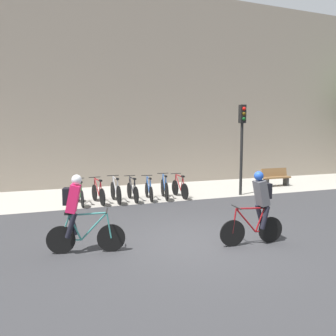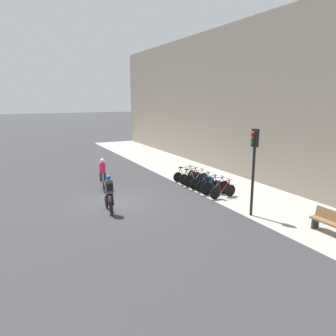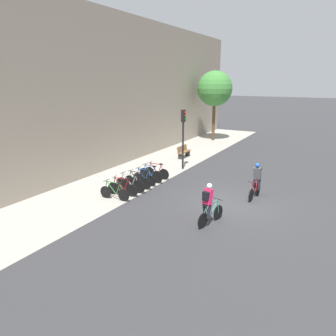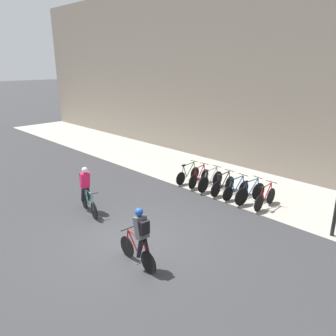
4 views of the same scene
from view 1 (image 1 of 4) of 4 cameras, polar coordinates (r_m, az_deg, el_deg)
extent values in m
plane|color=#333335|center=(8.29, 5.08, -12.52)|extent=(200.00, 200.00, 0.00)
cube|color=#A39E93|center=(14.50, -6.37, -4.39)|extent=(44.00, 4.50, 0.01)
cube|color=gray|center=(16.89, -8.70, 13.69)|extent=(44.00, 0.60, 9.76)
cylinder|color=black|center=(7.57, -9.87, -11.92)|extent=(0.62, 0.18, 0.63)
cylinder|color=black|center=(7.71, -18.16, -11.83)|extent=(0.62, 0.18, 0.63)
cylinder|color=teal|center=(7.52, -12.77, -9.87)|extent=(0.59, 0.17, 0.62)
cylinder|color=teal|center=(7.57, -15.84, -9.96)|extent=(0.28, 0.10, 0.58)
cylinder|color=teal|center=(7.46, -13.74, -7.78)|extent=(0.80, 0.22, 0.07)
cylinder|color=teal|center=(7.67, -16.52, -11.92)|extent=(0.43, 0.13, 0.05)
cylinder|color=teal|center=(7.61, -17.49, -9.87)|extent=(0.23, 0.08, 0.56)
cylinder|color=teal|center=(7.49, -10.24, -9.81)|extent=(0.13, 0.06, 0.59)
cylinder|color=black|center=(7.41, -10.63, -7.36)|extent=(0.13, 0.45, 0.03)
cube|color=black|center=(7.51, -16.83, -7.57)|extent=(0.21, 0.12, 0.06)
cube|color=#EA1E56|center=(7.43, -16.14, -5.10)|extent=(0.38, 0.38, 0.63)
sphere|color=silver|center=(7.35, -15.62, -1.97)|extent=(0.26, 0.26, 0.22)
cylinder|color=black|center=(7.46, -16.53, -9.61)|extent=(0.29, 0.17, 0.56)
cylinder|color=black|center=(7.67, -16.26, -9.16)|extent=(0.26, 0.16, 0.56)
cube|color=black|center=(7.44, -17.22, -4.73)|extent=(0.19, 0.28, 0.36)
cylinder|color=black|center=(7.93, 11.17, -11.09)|extent=(0.63, 0.08, 0.63)
cylinder|color=black|center=(8.43, 17.41, -10.23)|extent=(0.63, 0.08, 0.63)
cylinder|color=maroon|center=(8.01, 13.43, -8.87)|extent=(0.56, 0.08, 0.62)
cylinder|color=maroon|center=(8.20, 15.73, -8.69)|extent=(0.26, 0.06, 0.58)
cylinder|color=maroon|center=(8.00, 14.18, -6.83)|extent=(0.75, 0.10, 0.07)
cylinder|color=maroon|center=(8.32, 16.22, -10.45)|extent=(0.41, 0.06, 0.05)
cylinder|color=maroon|center=(8.31, 16.94, -8.48)|extent=(0.21, 0.05, 0.56)
cylinder|color=maroon|center=(7.87, 11.48, -9.04)|extent=(0.12, 0.04, 0.58)
cylinder|color=black|center=(7.81, 11.80, -6.67)|extent=(0.06, 0.46, 0.03)
cube|color=black|center=(8.18, 16.47, -6.42)|extent=(0.21, 0.09, 0.06)
cube|color=#4C4C51|center=(8.07, 15.94, -4.19)|extent=(0.34, 0.34, 0.63)
sphere|color=#1E47AD|center=(7.96, 15.53, -1.33)|extent=(0.24, 0.24, 0.22)
cylinder|color=black|center=(8.30, 15.71, -7.95)|extent=(0.28, 0.13, 0.56)
cylinder|color=black|center=(8.12, 16.53, -8.29)|extent=(0.25, 0.13, 0.56)
cube|color=black|center=(8.13, 16.79, -3.78)|extent=(0.16, 0.27, 0.36)
cylinder|color=black|center=(13.08, -15.38, -4.39)|extent=(0.07, 0.61, 0.61)
cylinder|color=black|center=(12.07, -14.71, -5.25)|extent=(0.07, 0.61, 0.61)
cylinder|color=#2D6B33|center=(12.69, -15.20, -3.42)|extent=(0.07, 0.57, 0.62)
cylinder|color=#2D6B33|center=(12.31, -14.95, -3.77)|extent=(0.05, 0.27, 0.58)
cylinder|color=#2D6B33|center=(12.53, -15.16, -2.23)|extent=(0.08, 0.77, 0.07)
cylinder|color=#2D6B33|center=(12.27, -14.85, -5.11)|extent=(0.05, 0.42, 0.05)
cylinder|color=#2D6B33|center=(12.11, -14.81, -3.90)|extent=(0.04, 0.22, 0.56)
cylinder|color=#2D6B33|center=(12.99, -15.39, -3.17)|extent=(0.04, 0.12, 0.59)
cylinder|color=black|center=(12.90, -15.41, -1.75)|extent=(0.46, 0.05, 0.03)
cube|color=black|center=(12.15, -14.92, -2.36)|extent=(0.09, 0.20, 0.06)
cylinder|color=black|center=(13.13, -12.69, -4.22)|extent=(0.13, 0.64, 0.64)
cylinder|color=black|center=(12.16, -11.36, -5.01)|extent=(0.13, 0.64, 0.64)
cylinder|color=maroon|center=(12.75, -12.29, -3.23)|extent=(0.12, 0.56, 0.62)
cylinder|color=maroon|center=(12.39, -11.80, -3.55)|extent=(0.08, 0.26, 0.58)
cylinder|color=maroon|center=(12.60, -12.18, -2.03)|extent=(0.15, 0.75, 0.07)
cylinder|color=maroon|center=(12.36, -11.65, -4.88)|extent=(0.09, 0.41, 0.05)
cylinder|color=maroon|center=(12.20, -11.52, -3.66)|extent=(0.06, 0.22, 0.56)
cylinder|color=maroon|center=(13.04, -12.67, -2.99)|extent=(0.05, 0.12, 0.59)
cylinder|color=black|center=(12.95, -12.66, -1.58)|extent=(0.46, 0.10, 0.03)
cube|color=black|center=(12.24, -11.68, -2.14)|extent=(0.11, 0.21, 0.06)
cylinder|color=black|center=(13.25, -9.60, -3.92)|extent=(0.06, 0.71, 0.70)
cylinder|color=black|center=(12.25, -8.56, -4.73)|extent=(0.06, 0.71, 0.70)
cylinder|color=#99999E|center=(12.86, -9.28, -2.95)|extent=(0.06, 0.57, 0.62)
cylinder|color=#99999E|center=(12.49, -8.90, -3.28)|extent=(0.05, 0.27, 0.58)
cylinder|color=#99999E|center=(12.71, -9.19, -1.76)|extent=(0.06, 0.77, 0.07)
cylinder|color=#99999E|center=(12.45, -8.78, -4.59)|extent=(0.04, 0.42, 0.05)
cylinder|color=#99999E|center=(12.29, -8.68, -3.39)|extent=(0.04, 0.22, 0.56)
cylinder|color=#99999E|center=(13.16, -9.58, -2.70)|extent=(0.04, 0.12, 0.59)
cylinder|color=black|center=(13.07, -9.57, -1.30)|extent=(0.46, 0.04, 0.03)
cube|color=black|center=(12.33, -8.80, -1.88)|extent=(0.09, 0.20, 0.06)
cylinder|color=black|center=(13.38, -6.76, -3.92)|extent=(0.05, 0.64, 0.64)
cylinder|color=black|center=(12.41, -5.58, -4.70)|extent=(0.05, 0.64, 0.64)
cylinder|color=black|center=(13.00, -6.39, -2.95)|extent=(0.05, 0.56, 0.62)
cylinder|color=black|center=(12.64, -5.95, -3.27)|extent=(0.04, 0.26, 0.58)
cylinder|color=black|center=(12.85, -6.28, -1.78)|extent=(0.05, 0.76, 0.07)
cylinder|color=black|center=(12.60, -5.83, -4.57)|extent=(0.04, 0.41, 0.05)
cylinder|color=black|center=(12.44, -5.70, -3.38)|extent=(0.04, 0.22, 0.56)
cylinder|color=black|center=(13.29, -6.73, -2.72)|extent=(0.04, 0.12, 0.59)
cylinder|color=black|center=(13.20, -6.71, -1.33)|extent=(0.46, 0.04, 0.03)
cube|color=black|center=(12.48, -5.83, -1.89)|extent=(0.08, 0.20, 0.06)
cylinder|color=black|center=(13.54, -3.75, -3.85)|extent=(0.10, 0.60, 0.60)
cylinder|color=black|center=(12.59, -2.94, -4.61)|extent=(0.10, 0.60, 0.60)
cylinder|color=#1E478C|center=(13.17, -3.49, -2.88)|extent=(0.10, 0.54, 0.62)
cylinder|color=#1E478C|center=(12.82, -3.20, -3.20)|extent=(0.07, 0.26, 0.58)
cylinder|color=#1E478C|center=(13.02, -3.42, -1.73)|extent=(0.12, 0.73, 0.07)
cylinder|color=#1E478C|center=(12.78, -3.11, -4.48)|extent=(0.07, 0.39, 0.05)
cylinder|color=#1E478C|center=(12.63, -3.03, -3.31)|extent=(0.05, 0.21, 0.56)
cylinder|color=#1E478C|center=(13.45, -3.72, -2.66)|extent=(0.05, 0.12, 0.58)
cylinder|color=black|center=(13.37, -3.70, -1.29)|extent=(0.46, 0.08, 0.03)
cube|color=black|center=(12.67, -3.11, -1.84)|extent=(0.10, 0.21, 0.06)
cylinder|color=black|center=(13.73, -0.96, -3.45)|extent=(0.16, 0.71, 0.72)
cylinder|color=black|center=(12.79, -0.25, -4.17)|extent=(0.16, 0.71, 0.72)
cylinder|color=#1E478C|center=(13.37, -0.73, -2.49)|extent=(0.13, 0.54, 0.62)
cylinder|color=#1E478C|center=(13.02, -0.46, -2.79)|extent=(0.08, 0.26, 0.58)
cylinder|color=#1E478C|center=(13.22, -0.65, -1.35)|extent=(0.16, 0.72, 0.07)
cylinder|color=#1E478C|center=(12.98, -0.40, -4.05)|extent=(0.10, 0.39, 0.05)
cylinder|color=#1E478C|center=(12.82, -0.31, -2.89)|extent=(0.07, 0.21, 0.56)
cylinder|color=#1E478C|center=(13.65, -0.93, -2.27)|extent=(0.05, 0.12, 0.58)
cylinder|color=black|center=(13.57, -0.91, -0.92)|extent=(0.46, 0.11, 0.03)
cube|color=black|center=(12.86, -0.38, -1.44)|extent=(0.11, 0.21, 0.06)
cylinder|color=black|center=(13.93, 1.24, -3.46)|extent=(0.06, 0.65, 0.64)
cylinder|color=black|center=(13.06, 2.92, -4.11)|extent=(0.06, 0.65, 0.64)
cylinder|color=maroon|center=(13.59, 1.79, -2.50)|extent=(0.06, 0.53, 0.62)
cylinder|color=maroon|center=(13.27, 2.42, -2.78)|extent=(0.05, 0.25, 0.58)
cylinder|color=maroon|center=(13.46, 1.98, -1.37)|extent=(0.06, 0.72, 0.07)
cylinder|color=maroon|center=(13.24, 2.57, -4.01)|extent=(0.05, 0.39, 0.05)
cylinder|color=maroon|center=(13.10, 2.77, -2.86)|extent=(0.04, 0.21, 0.56)
cylinder|color=maroon|center=(13.85, 1.31, -2.30)|extent=(0.04, 0.11, 0.58)
cylinder|color=black|center=(13.77, 1.37, -0.96)|extent=(0.46, 0.04, 0.03)
cube|color=black|center=(13.13, 2.62, -1.45)|extent=(0.09, 0.20, 0.06)
cylinder|color=black|center=(14.19, 12.67, 3.01)|extent=(0.12, 0.12, 3.81)
cube|color=black|center=(14.19, 12.82, 9.17)|extent=(0.26, 0.20, 0.76)
sphere|color=red|center=(14.10, 13.12, 10.03)|extent=(0.15, 0.15, 0.15)
sphere|color=#4C380A|center=(14.08, 13.10, 9.18)|extent=(0.15, 0.15, 0.15)
sphere|color=#0C4719|center=(14.07, 13.08, 8.33)|extent=(0.15, 0.15, 0.15)
cube|color=brown|center=(17.05, 18.34, -1.56)|extent=(1.48, 0.40, 0.08)
cube|color=brown|center=(17.17, 18.00, -0.69)|extent=(1.48, 0.12, 0.40)
cube|color=#2D2D2D|center=(16.72, 16.72, -2.43)|extent=(0.08, 0.36, 0.45)
cube|color=#2D2D2D|center=(17.46, 19.85, -2.19)|extent=(0.08, 0.36, 0.45)
camera|label=2|loc=(18.61, 62.94, 10.40)|focal=35.00mm
camera|label=3|loc=(11.55, -96.86, 14.36)|focal=35.00mm
camera|label=4|loc=(11.08, 63.27, 16.89)|focal=35.00mm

